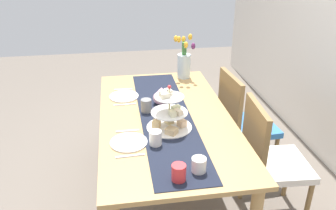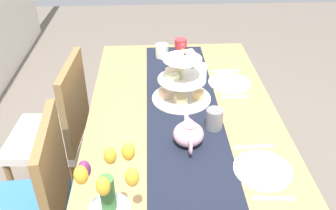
{
  "view_description": "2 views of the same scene",
  "coord_description": "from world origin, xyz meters",
  "px_view_note": "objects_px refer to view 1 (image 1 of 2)",
  "views": [
    {
      "loc": [
        2.15,
        -0.32,
        1.89
      ],
      "look_at": [
        0.02,
        0.01,
        0.84
      ],
      "focal_mm": 37.21,
      "sensor_mm": 36.0,
      "label": 1
    },
    {
      "loc": [
        -1.42,
        0.15,
        1.75
      ],
      "look_at": [
        -0.02,
        0.08,
        0.83
      ],
      "focal_mm": 39.39,
      "sensor_mm": 36.0,
      "label": 2
    }
  ],
  "objects_px": {
    "chair_right": "(268,157)",
    "mug_grey": "(146,106)",
    "cream_jug": "(199,165)",
    "tulip_vase": "(184,62)",
    "fork_right": "(128,131)",
    "teapot": "(162,97)",
    "mug_orange": "(179,173)",
    "dinner_plate_left": "(124,96)",
    "mug_white_text": "(155,138)",
    "chair_left": "(241,120)",
    "fork_left": "(123,89)",
    "dinner_plate_right": "(129,142)",
    "dining_table": "(166,129)",
    "knife_left": "(125,105)",
    "tiered_cake_stand": "(170,116)",
    "knife_right": "(130,156)"
  },
  "relations": [
    {
      "from": "chair_right",
      "to": "mug_grey",
      "type": "relative_size",
      "value": 9.58
    },
    {
      "from": "chair_right",
      "to": "cream_jug",
      "type": "distance_m",
      "value": 0.77
    },
    {
      "from": "tulip_vase",
      "to": "fork_right",
      "type": "relative_size",
      "value": 2.62
    },
    {
      "from": "teapot",
      "to": "mug_orange",
      "type": "bearing_deg",
      "value": -2.43
    },
    {
      "from": "dinner_plate_left",
      "to": "mug_white_text",
      "type": "xyz_separation_m",
      "value": [
        0.73,
        0.16,
        0.04
      ]
    },
    {
      "from": "chair_left",
      "to": "chair_right",
      "type": "relative_size",
      "value": 1.0
    },
    {
      "from": "mug_orange",
      "to": "cream_jug",
      "type": "bearing_deg",
      "value": 115.44
    },
    {
      "from": "fork_left",
      "to": "dinner_plate_right",
      "type": "distance_m",
      "value": 0.83
    },
    {
      "from": "mug_grey",
      "to": "tulip_vase",
      "type": "bearing_deg",
      "value": 147.54
    },
    {
      "from": "chair_right",
      "to": "dinner_plate_left",
      "type": "distance_m",
      "value": 1.18
    },
    {
      "from": "dining_table",
      "to": "mug_orange",
      "type": "bearing_deg",
      "value": -3.1
    },
    {
      "from": "fork_left",
      "to": "mug_white_text",
      "type": "height_order",
      "value": "mug_white_text"
    },
    {
      "from": "dinner_plate_left",
      "to": "fork_right",
      "type": "distance_m",
      "value": 0.54
    },
    {
      "from": "cream_jug",
      "to": "fork_right",
      "type": "height_order",
      "value": "cream_jug"
    },
    {
      "from": "dinner_plate_left",
      "to": "chair_left",
      "type": "bearing_deg",
      "value": 84.65
    },
    {
      "from": "knife_left",
      "to": "dinner_plate_right",
      "type": "height_order",
      "value": "dinner_plate_right"
    },
    {
      "from": "dining_table",
      "to": "dinner_plate_left",
      "type": "bearing_deg",
      "value": -143.71
    },
    {
      "from": "tiered_cake_stand",
      "to": "cream_jug",
      "type": "bearing_deg",
      "value": 9.17
    },
    {
      "from": "dining_table",
      "to": "mug_grey",
      "type": "distance_m",
      "value": 0.22
    },
    {
      "from": "fork_left",
      "to": "knife_right",
      "type": "distance_m",
      "value": 0.98
    },
    {
      "from": "chair_right",
      "to": "dinner_plate_right",
      "type": "relative_size",
      "value": 3.96
    },
    {
      "from": "chair_left",
      "to": "teapot",
      "type": "bearing_deg",
      "value": -82.7
    },
    {
      "from": "chair_left",
      "to": "cream_jug",
      "type": "distance_m",
      "value": 1.16
    },
    {
      "from": "dining_table",
      "to": "tulip_vase",
      "type": "bearing_deg",
      "value": 159.13
    },
    {
      "from": "knife_left",
      "to": "teapot",
      "type": "bearing_deg",
      "value": 83.28
    },
    {
      "from": "knife_left",
      "to": "fork_right",
      "type": "bearing_deg",
      "value": 0.0
    },
    {
      "from": "dining_table",
      "to": "tulip_vase",
      "type": "relative_size",
      "value": 4.31
    },
    {
      "from": "dinner_plate_left",
      "to": "dinner_plate_right",
      "type": "relative_size",
      "value": 1.0
    },
    {
      "from": "dining_table",
      "to": "cream_jug",
      "type": "xyz_separation_m",
      "value": [
        0.66,
        0.08,
        0.14
      ]
    },
    {
      "from": "tulip_vase",
      "to": "fork_left",
      "type": "xyz_separation_m",
      "value": [
        0.2,
        -0.55,
        -0.14
      ]
    },
    {
      "from": "mug_white_text",
      "to": "teapot",
      "type": "bearing_deg",
      "value": 168.27
    },
    {
      "from": "dinner_plate_left",
      "to": "dinner_plate_right",
      "type": "distance_m",
      "value": 0.69
    },
    {
      "from": "chair_right",
      "to": "mug_white_text",
      "type": "distance_m",
      "value": 0.85
    },
    {
      "from": "tulip_vase",
      "to": "fork_right",
      "type": "distance_m",
      "value": 1.05
    },
    {
      "from": "tulip_vase",
      "to": "fork_right",
      "type": "height_order",
      "value": "tulip_vase"
    },
    {
      "from": "cream_jug",
      "to": "chair_right",
      "type": "bearing_deg",
      "value": 123.07
    },
    {
      "from": "tiered_cake_stand",
      "to": "fork_left",
      "type": "distance_m",
      "value": 0.75
    },
    {
      "from": "fork_left",
      "to": "dinner_plate_right",
      "type": "bearing_deg",
      "value": 0.0
    },
    {
      "from": "dinner_plate_right",
      "to": "teapot",
      "type": "bearing_deg",
      "value": 151.64
    },
    {
      "from": "chair_left",
      "to": "mug_white_text",
      "type": "bearing_deg",
      "value": -51.16
    },
    {
      "from": "tulip_vase",
      "to": "knife_right",
      "type": "height_order",
      "value": "tulip_vase"
    },
    {
      "from": "dinner_plate_left",
      "to": "teapot",
      "type": "bearing_deg",
      "value": 57.21
    },
    {
      "from": "knife_left",
      "to": "dinner_plate_right",
      "type": "distance_m",
      "value": 0.54
    },
    {
      "from": "knife_left",
      "to": "dinner_plate_left",
      "type": "bearing_deg",
      "value": 180.0
    },
    {
      "from": "fork_left",
      "to": "mug_orange",
      "type": "relative_size",
      "value": 1.58
    },
    {
      "from": "cream_jug",
      "to": "mug_white_text",
      "type": "distance_m",
      "value": 0.36
    },
    {
      "from": "chair_right",
      "to": "cream_jug",
      "type": "xyz_separation_m",
      "value": [
        0.39,
        -0.6,
        0.28
      ]
    },
    {
      "from": "fork_right",
      "to": "dining_table",
      "type": "bearing_deg",
      "value": 121.32
    },
    {
      "from": "dinner_plate_left",
      "to": "mug_white_text",
      "type": "bearing_deg",
      "value": 12.3
    },
    {
      "from": "mug_orange",
      "to": "dining_table",
      "type": "bearing_deg",
      "value": 176.9
    }
  ]
}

